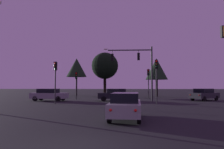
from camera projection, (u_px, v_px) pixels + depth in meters
ground_plane at (113, 99)px, 31.25m from camera, size 168.00×168.00×0.00m
traffic_signal_mast_arm at (138, 63)px, 27.21m from camera, size 6.08×0.37×6.72m
traffic_light_corner_left at (148, 78)px, 31.19m from camera, size 0.37×0.39×4.23m
traffic_light_corner_right at (76, 80)px, 29.44m from camera, size 0.34×0.37×3.70m
traffic_light_median at (156, 73)px, 22.66m from camera, size 0.30×0.35×4.58m
traffic_light_far_side at (55, 74)px, 23.04m from camera, size 0.35×0.38×4.41m
car_nearside_lane at (126, 105)px, 12.76m from camera, size 1.99×4.73×1.52m
car_crossing_left at (115, 95)px, 27.33m from camera, size 4.39×2.04×1.52m
car_crossing_right at (49, 94)px, 27.51m from camera, size 4.61×2.14×1.52m
car_far_lane at (204, 94)px, 28.11m from camera, size 4.33×3.90×1.52m
tree_behind_sign at (77, 68)px, 41.64m from camera, size 3.81×3.81×7.04m
tree_left_far at (157, 69)px, 37.76m from camera, size 3.75×3.75×6.59m
tree_center_horizon at (105, 66)px, 37.38m from camera, size 4.50×4.50×7.51m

